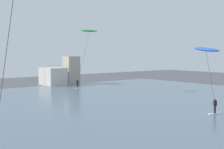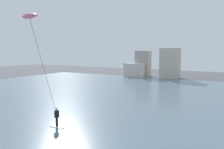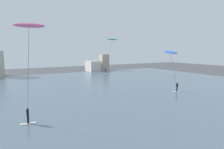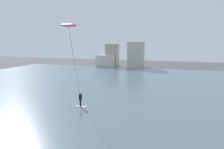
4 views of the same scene
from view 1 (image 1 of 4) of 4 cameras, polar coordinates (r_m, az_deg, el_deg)
water_bay at (r=31.11m, az=-15.51°, el=-7.97°), size 84.00×52.00×0.10m
kitesurfer_pink at (r=13.65m, az=-18.44°, el=9.46°), size 2.58×3.86×9.15m
kitesurfer_green at (r=53.52m, az=-4.41°, el=7.39°), size 3.89×4.33×10.50m
kitesurfer_blue at (r=31.61m, az=17.22°, el=3.66°), size 3.85×3.83×7.04m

